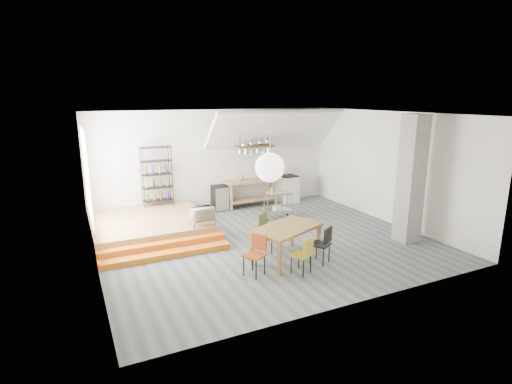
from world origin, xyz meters
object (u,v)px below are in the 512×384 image
mini_fridge (220,198)px  dining_table (286,230)px  stove (288,188)px  rolling_cart (278,202)px

mini_fridge → dining_table: bearing=-91.1°
stove → dining_table: stove is taller
dining_table → rolling_cart: 3.15m
rolling_cart → stove: bearing=63.5°
stove → dining_table: bearing=-120.5°
stove → mini_fridge: stove is taller
stove → mini_fridge: bearing=179.0°
stove → dining_table: 5.13m
dining_table → rolling_cart: bearing=41.9°
stove → dining_table: (-2.60, -4.42, 0.21)m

